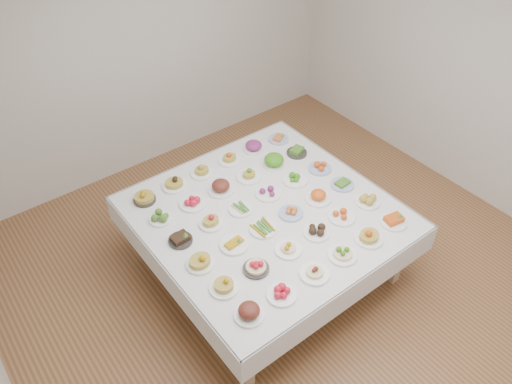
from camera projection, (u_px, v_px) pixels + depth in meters
room_envelope at (298, 116)px, 3.68m from camera, size 5.02×5.02×2.81m
display_table at (266, 217)px, 4.52m from camera, size 2.13×2.13×0.75m
dish_0 at (249, 311)px, 3.60m from camera, size 0.22×0.22×0.13m
dish_1 at (282, 292)px, 3.75m from camera, size 0.23×0.23×0.10m
dish_2 at (315, 271)px, 3.89m from camera, size 0.23×0.23×0.11m
dish_3 at (343, 252)px, 4.03m from camera, size 0.23×0.23×0.13m
dish_4 at (370, 234)px, 4.17m from camera, size 0.24×0.24×0.15m
dish_5 at (394, 219)px, 4.33m from camera, size 0.23×0.23×0.11m
dish_6 at (224, 284)px, 3.79m from camera, size 0.22×0.22×0.12m
dish_7 at (256, 265)px, 3.93m from camera, size 0.23×0.23×0.12m
dish_8 at (288, 247)px, 4.09m from camera, size 0.22×0.22×0.11m
dish_9 at (317, 230)px, 4.24m from camera, size 0.22×0.22×0.10m
dish_10 at (342, 214)px, 4.38m from camera, size 0.24×0.24×0.11m
dish_11 at (368, 199)px, 4.53m from camera, size 0.23×0.23×0.11m
dish_12 at (200, 259)px, 3.96m from camera, size 0.23×0.23×0.15m
dish_13 at (234, 243)px, 4.14m from camera, size 0.24×0.24×0.10m
dish_14 at (263, 228)px, 4.28m from camera, size 0.23×0.23×0.06m
dish_15 at (291, 212)px, 4.43m from camera, size 0.21×0.21×0.08m
dish_16 at (318, 195)px, 4.56m from camera, size 0.24×0.24×0.13m
dish_17 at (343, 183)px, 4.72m from camera, size 0.22×0.22×0.09m
dish_18 at (180, 238)px, 4.17m from camera, size 0.20×0.20×0.09m
dish_19 at (211, 220)px, 4.32m from camera, size 0.21×0.21×0.12m
dish_20 at (241, 208)px, 4.48m from camera, size 0.22×0.22×0.05m
dish_21 at (268, 191)px, 4.62m from camera, size 0.23×0.23×0.10m
dish_22 at (295, 179)px, 4.77m from camera, size 0.23×0.23×0.09m
dish_23 at (320, 166)px, 4.90m from camera, size 0.22×0.22×0.10m
dish_24 at (160, 217)px, 4.37m from camera, size 0.20×0.20×0.09m
dish_25 at (193, 201)px, 4.52m from camera, size 0.24×0.24×0.10m
dish_26 at (221, 186)px, 4.65m from camera, size 0.24×0.24×0.13m
dish_27 at (249, 174)px, 4.80m from camera, size 0.23×0.23×0.12m
dish_28 at (274, 161)px, 4.94m from camera, size 0.20×0.20×0.13m
dish_29 at (297, 151)px, 5.10m from camera, size 0.21×0.21×0.09m
dish_30 at (144, 196)px, 4.54m from camera, size 0.20×0.20×0.13m
dish_31 at (174, 182)px, 4.70m from camera, size 0.23×0.23×0.13m
dish_32 at (202, 170)px, 4.84m from camera, size 0.22×0.22×0.12m
dish_33 at (230, 158)px, 5.00m from camera, size 0.22×0.22×0.11m
dish_34 at (254, 146)px, 5.14m from camera, size 0.21×0.21×0.13m
dish_35 at (279, 138)px, 5.29m from camera, size 0.21×0.21×0.09m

